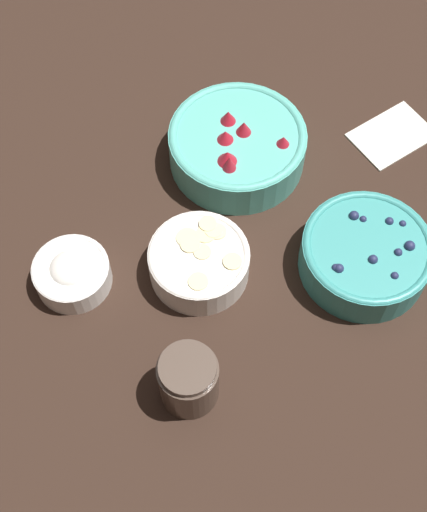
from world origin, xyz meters
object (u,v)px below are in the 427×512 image
at_px(bowl_strawberries, 237,144).
at_px(jar_chocolate, 188,380).
at_px(bowl_blueberries, 366,254).
at_px(bowl_cream, 72,272).
at_px(bowl_bananas, 199,261).

height_order(bowl_strawberries, jar_chocolate, jar_chocolate).
distance_m(bowl_strawberries, bowl_blueberries, 0.27).
xyz_separation_m(bowl_cream, jar_chocolate, (-0.06, 0.23, 0.02)).
bearing_deg(bowl_strawberries, bowl_cream, 10.47).
distance_m(bowl_strawberries, jar_chocolate, 0.40).
relative_size(bowl_blueberries, jar_chocolate, 2.04).
distance_m(bowl_blueberries, bowl_cream, 0.43).
height_order(bowl_blueberries, bowl_cream, bowl_blueberries).
bearing_deg(bowl_cream, bowl_strawberries, -169.53).
xyz_separation_m(bowl_strawberries, jar_chocolate, (0.27, 0.29, 0.00)).
relative_size(bowl_bananas, jar_chocolate, 1.58).
bearing_deg(bowl_cream, bowl_bananas, 152.83).
bearing_deg(bowl_bananas, bowl_cream, -27.17).
bearing_deg(bowl_strawberries, bowl_bananas, 42.24).
bearing_deg(bowl_cream, bowl_blueberries, 151.30).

